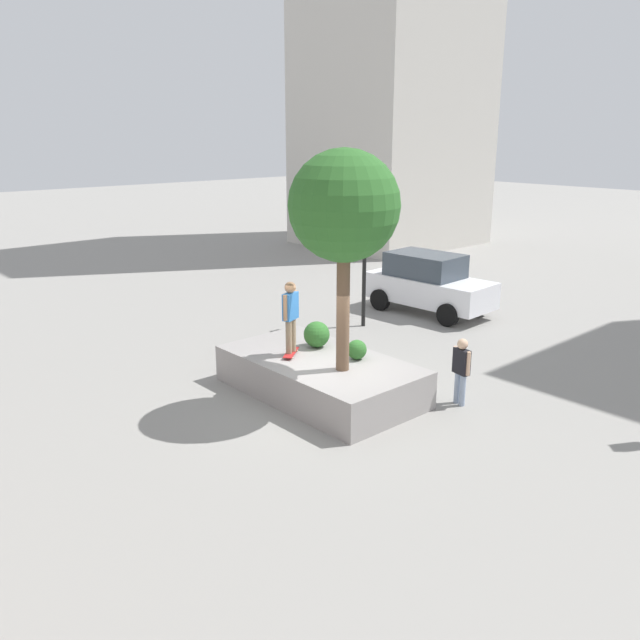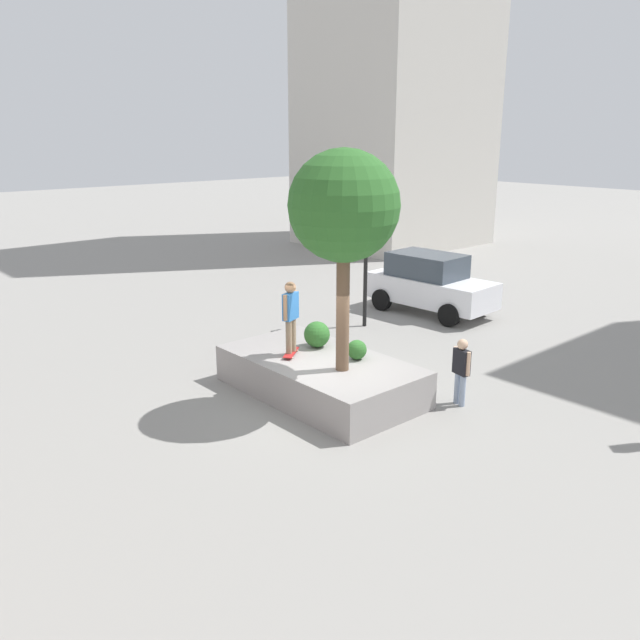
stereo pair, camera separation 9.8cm
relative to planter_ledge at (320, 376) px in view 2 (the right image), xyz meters
name	(u,v)px [view 2 (the right image)]	position (x,y,z in m)	size (l,w,h in m)	color
ground_plane	(331,403)	(0.59, -0.18, -0.42)	(120.00, 120.00, 0.00)	gray
planter_ledge	(320,376)	(0.00, 0.00, 0.00)	(4.64, 2.56, 0.85)	gray
plaza_tree	(344,208)	(0.85, -0.11, 3.87)	(2.28, 2.28, 4.63)	brown
boxwood_shrub	(317,334)	(-0.66, 0.49, 0.73)	(0.62, 0.62, 0.62)	#2D6628
hedge_clump	(357,350)	(0.58, 0.59, 0.65)	(0.45, 0.45, 0.45)	#2D6628
skateboard	(291,353)	(-0.61, -0.34, 0.48)	(0.66, 0.76, 0.07)	#A51E1E
skateboarder	(291,312)	(-0.61, -0.34, 1.45)	(0.33, 0.53, 1.64)	#847056
police_car	(430,283)	(-2.86, 7.28, 0.57)	(4.30, 2.18, 1.95)	white
traffic_light_median	(366,235)	(-3.15, 4.59, 2.38)	(0.37, 0.37, 4.08)	black
bystander_watching	(461,367)	(2.49, 1.88, 0.45)	(0.50, 0.25, 1.51)	#8C9EB7
office_tower_glass	(398,0)	(-13.41, 16.88, 11.55)	(7.47, 8.05, 23.95)	beige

